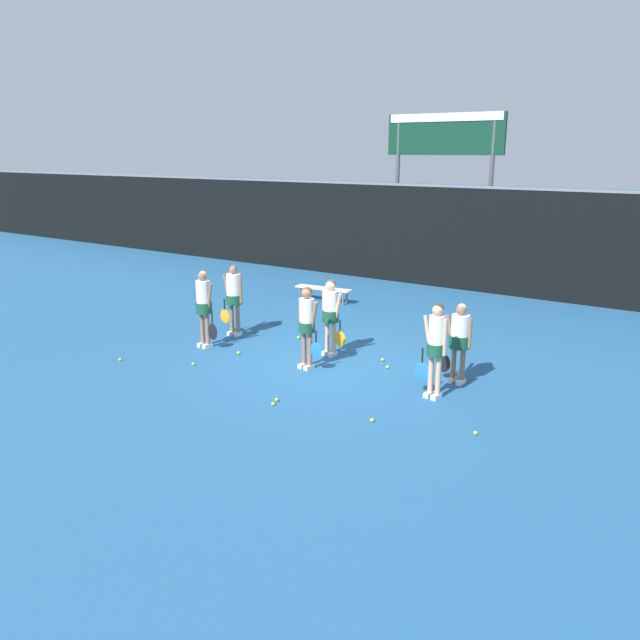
# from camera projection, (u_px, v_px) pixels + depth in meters

# --- Properties ---
(ground_plane) EXTENTS (140.00, 140.00, 0.00)m
(ground_plane) POSITION_uv_depth(u_px,v_px,m) (321.00, 362.00, 13.54)
(ground_plane) COLOR #235684
(fence_windscreen) EXTENTS (60.00, 0.08, 3.37)m
(fence_windscreen) POSITION_uv_depth(u_px,v_px,m) (469.00, 239.00, 20.04)
(fence_windscreen) COLOR black
(fence_windscreen) RESTS_ON ground_plane
(scoreboard) EXTENTS (4.09, 0.15, 5.62)m
(scoreboard) POSITION_uv_depth(u_px,v_px,m) (444.00, 150.00, 20.69)
(scoreboard) COLOR #515156
(scoreboard) RESTS_ON ground_plane
(bench_courtside) EXTENTS (1.81, 0.52, 0.42)m
(bench_courtside) POSITION_uv_depth(u_px,v_px,m) (323.00, 290.00, 18.88)
(bench_courtside) COLOR silver
(bench_courtside) RESTS_ON ground_plane
(player_0) EXTENTS (0.65, 0.37, 1.80)m
(player_0) POSITION_uv_depth(u_px,v_px,m) (204.00, 303.00, 14.33)
(player_0) COLOR #8C664C
(player_0) RESTS_ON ground_plane
(player_1) EXTENTS (0.62, 0.34, 1.75)m
(player_1) POSITION_uv_depth(u_px,v_px,m) (307.00, 321.00, 12.91)
(player_1) COLOR #8C664C
(player_1) RESTS_ON ground_plane
(player_2) EXTENTS (0.63, 0.34, 1.80)m
(player_2) POSITION_uv_depth(u_px,v_px,m) (436.00, 343.00, 11.35)
(player_2) COLOR tan
(player_2) RESTS_ON ground_plane
(player_3) EXTENTS (0.69, 0.41, 1.76)m
(player_3) POSITION_uv_depth(u_px,v_px,m) (234.00, 294.00, 15.27)
(player_3) COLOR #8C664C
(player_3) RESTS_ON ground_plane
(player_4) EXTENTS (0.65, 0.37, 1.73)m
(player_4) POSITION_uv_depth(u_px,v_px,m) (331.00, 311.00, 13.74)
(player_4) COLOR tan
(player_4) RESTS_ON ground_plane
(player_5) EXTENTS (0.68, 0.40, 1.61)m
(player_5) POSITION_uv_depth(u_px,v_px,m) (459.00, 337.00, 12.11)
(player_5) COLOR #8C664C
(player_5) RESTS_ON ground_plane
(tennis_ball_0) EXTENTS (0.07, 0.07, 0.07)m
(tennis_ball_0) POSITION_uv_depth(u_px,v_px,m) (120.00, 360.00, 13.61)
(tennis_ball_0) COLOR #CCE033
(tennis_ball_0) RESTS_ON ground_plane
(tennis_ball_1) EXTENTS (0.07, 0.07, 0.07)m
(tennis_ball_1) POSITION_uv_depth(u_px,v_px,m) (372.00, 420.00, 10.56)
(tennis_ball_1) COLOR #CCE033
(tennis_ball_1) RESTS_ON ground_plane
(tennis_ball_2) EXTENTS (0.07, 0.07, 0.07)m
(tennis_ball_2) POSITION_uv_depth(u_px,v_px,m) (383.00, 360.00, 13.60)
(tennis_ball_2) COLOR #CCE033
(tennis_ball_2) RESTS_ON ground_plane
(tennis_ball_3) EXTENTS (0.07, 0.07, 0.07)m
(tennis_ball_3) POSITION_uv_depth(u_px,v_px,m) (388.00, 367.00, 13.14)
(tennis_ball_3) COLOR #CCE033
(tennis_ball_3) RESTS_ON ground_plane
(tennis_ball_4) EXTENTS (0.07, 0.07, 0.07)m
(tennis_ball_4) POSITION_uv_depth(u_px,v_px,m) (303.00, 332.00, 15.63)
(tennis_ball_4) COLOR #CCE033
(tennis_ball_4) RESTS_ON ground_plane
(tennis_ball_5) EXTENTS (0.07, 0.07, 0.07)m
(tennis_ball_5) POSITION_uv_depth(u_px,v_px,m) (238.00, 353.00, 14.05)
(tennis_ball_5) COLOR #CCE033
(tennis_ball_5) RESTS_ON ground_plane
(tennis_ball_6) EXTENTS (0.07, 0.07, 0.07)m
(tennis_ball_6) POSITION_uv_depth(u_px,v_px,m) (277.00, 400.00, 11.43)
(tennis_ball_6) COLOR #CCE033
(tennis_ball_6) RESTS_ON ground_plane
(tennis_ball_7) EXTENTS (0.07, 0.07, 0.07)m
(tennis_ball_7) POSITION_uv_depth(u_px,v_px,m) (273.00, 404.00, 11.24)
(tennis_ball_7) COLOR #CCE033
(tennis_ball_7) RESTS_ON ground_plane
(tennis_ball_8) EXTENTS (0.06, 0.06, 0.06)m
(tennis_ball_8) POSITION_uv_depth(u_px,v_px,m) (193.00, 364.00, 13.33)
(tennis_ball_8) COLOR #CCE033
(tennis_ball_8) RESTS_ON ground_plane
(tennis_ball_9) EXTENTS (0.07, 0.07, 0.07)m
(tennis_ball_9) POSITION_uv_depth(u_px,v_px,m) (298.00, 338.00, 15.20)
(tennis_ball_9) COLOR #CCE033
(tennis_ball_9) RESTS_ON ground_plane
(tennis_ball_10) EXTENTS (0.07, 0.07, 0.07)m
(tennis_ball_10) POSITION_uv_depth(u_px,v_px,m) (475.00, 433.00, 10.09)
(tennis_ball_10) COLOR #CCE033
(tennis_ball_10) RESTS_ON ground_plane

